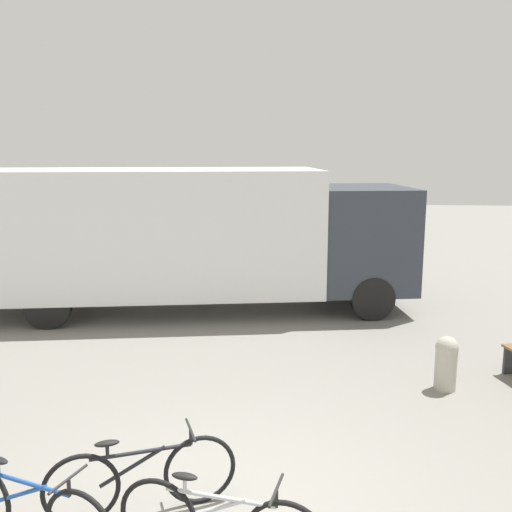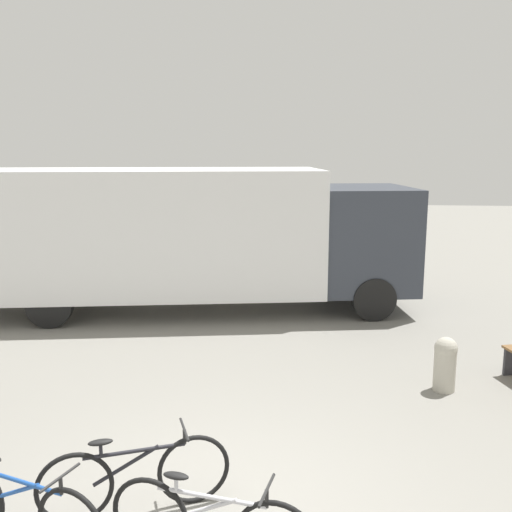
# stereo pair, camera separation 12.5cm
# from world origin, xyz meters

# --- Properties ---
(delivery_truck) EXTENTS (9.05, 3.87, 2.91)m
(delivery_truck) POSITION_xyz_m (-1.59, 6.77, 1.61)
(delivery_truck) COLOR white
(delivery_truck) RESTS_ON ground
(bicycle_near) EXTENTS (1.69, 0.65, 0.78)m
(bicycle_near) POSITION_xyz_m (-1.52, -0.58, 0.37)
(bicycle_near) COLOR black
(bicycle_near) RESTS_ON ground
(bicycle_middle) EXTENTS (1.65, 0.74, 0.78)m
(bicycle_middle) POSITION_xyz_m (-0.71, -0.03, 0.37)
(bicycle_middle) COLOR black
(bicycle_middle) RESTS_ON ground
(bollard_near_bench) EXTENTS (0.32, 0.32, 0.77)m
(bollard_near_bench) POSITION_xyz_m (2.72, 3.06, 0.42)
(bollard_near_bench) COLOR #B2AD9E
(bollard_near_bench) RESTS_ON ground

